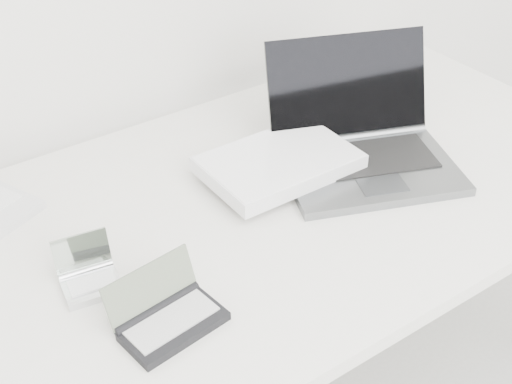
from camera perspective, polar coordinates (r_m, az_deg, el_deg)
desk at (r=1.41m, az=0.06°, el=-2.34°), size 1.60×0.80×0.73m
laptop_large at (r=1.46m, az=5.63°, el=3.12°), size 0.54×0.43×0.23m
pda_silver at (r=1.22m, az=-13.23°, el=-6.60°), size 0.11×0.11×0.08m
palmtop_charcoal at (r=1.13m, az=-7.12°, el=-9.80°), size 0.17×0.13×0.09m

